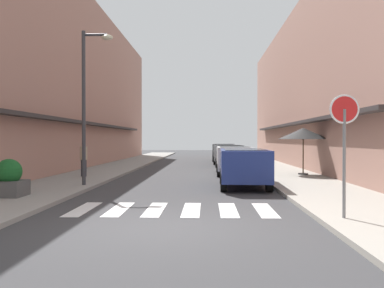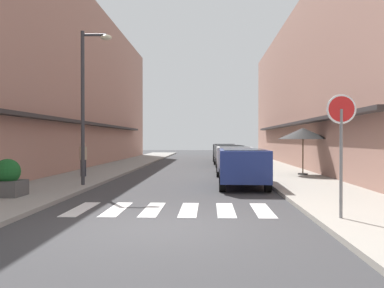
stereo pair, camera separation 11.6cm
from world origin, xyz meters
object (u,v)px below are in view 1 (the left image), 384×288
(pedestrian_walking_near, at_px, (84,158))
(planter_corner, at_px, (9,179))
(parked_car_near, at_px, (244,163))
(street_lamp, at_px, (88,92))
(round_street_sign, at_px, (344,123))
(parked_car_far, at_px, (228,153))
(cafe_umbrella, at_px, (303,134))
(parked_car_distant, at_px, (224,150))
(parked_car_mid, at_px, (234,157))

(pedestrian_walking_near, bearing_deg, planter_corner, 167.70)
(parked_car_near, distance_m, street_lamp, 6.50)
(parked_car_near, xyz_separation_m, round_street_sign, (1.59, -6.53, 1.27))
(parked_car_far, relative_size, cafe_umbrella, 1.87)
(parked_car_near, bearing_deg, street_lamp, -176.53)
(round_street_sign, bearing_deg, parked_car_distant, 93.61)
(parked_car_mid, height_order, planter_corner, parked_car_mid)
(parked_car_near, xyz_separation_m, parked_car_distant, (-0.00, 18.76, 0.00))
(parked_car_near, height_order, planter_corner, parked_car_near)
(round_street_sign, bearing_deg, cafe_umbrella, 81.18)
(cafe_umbrella, relative_size, planter_corner, 2.14)
(parked_car_mid, height_order, pedestrian_walking_near, pedestrian_walking_near)
(parked_car_far, distance_m, cafe_umbrella, 8.53)
(parked_car_mid, height_order, cafe_umbrella, cafe_umbrella)
(parked_car_near, distance_m, parked_car_mid, 5.70)
(parked_car_near, height_order, parked_car_distant, same)
(parked_car_distant, xyz_separation_m, round_street_sign, (1.59, -25.29, 1.27))
(parked_car_mid, relative_size, parked_car_distant, 1.00)
(cafe_umbrella, relative_size, pedestrian_walking_near, 1.52)
(parked_car_near, bearing_deg, parked_car_far, 90.00)
(parked_car_far, bearing_deg, parked_car_near, -90.00)
(parked_car_near, height_order, parked_car_mid, same)
(street_lamp, distance_m, cafe_umbrella, 10.53)
(parked_car_distant, xyz_separation_m, cafe_umbrella, (3.31, -14.24, 1.20))
(parked_car_distant, bearing_deg, planter_corner, -108.38)
(parked_car_near, distance_m, round_street_sign, 6.84)
(street_lamp, relative_size, cafe_umbrella, 2.40)
(parked_car_distant, relative_size, street_lamp, 0.77)
(parked_car_near, xyz_separation_m, street_lamp, (-5.89, -0.36, 2.72))
(planter_corner, bearing_deg, parked_car_far, 64.90)
(street_lamp, xyz_separation_m, cafe_umbrella, (9.20, 4.88, -1.52))
(round_street_sign, bearing_deg, parked_car_far, 94.84)
(street_lamp, height_order, pedestrian_walking_near, street_lamp)
(parked_car_mid, xyz_separation_m, round_street_sign, (1.59, -12.24, 1.27))
(cafe_umbrella, distance_m, planter_corner, 13.46)
(parked_car_near, distance_m, parked_car_far, 12.29)
(parked_car_distant, height_order, pedestrian_walking_near, pedestrian_walking_near)
(round_street_sign, relative_size, street_lamp, 0.47)
(parked_car_near, relative_size, round_street_sign, 1.50)
(planter_corner, bearing_deg, cafe_umbrella, 36.83)
(parked_car_near, bearing_deg, pedestrian_walking_near, 156.58)
(street_lamp, distance_m, planter_corner, 4.60)
(street_lamp, bearing_deg, pedestrian_walking_near, 109.94)
(parked_car_near, bearing_deg, cafe_umbrella, 53.79)
(parked_car_near, bearing_deg, parked_car_mid, 90.00)
(round_street_sign, relative_size, planter_corner, 2.39)
(parked_car_mid, bearing_deg, street_lamp, -134.20)
(round_street_sign, distance_m, planter_corner, 9.62)
(parked_car_near, distance_m, pedestrian_walking_near, 7.79)
(cafe_umbrella, bearing_deg, pedestrian_walking_near, -172.23)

